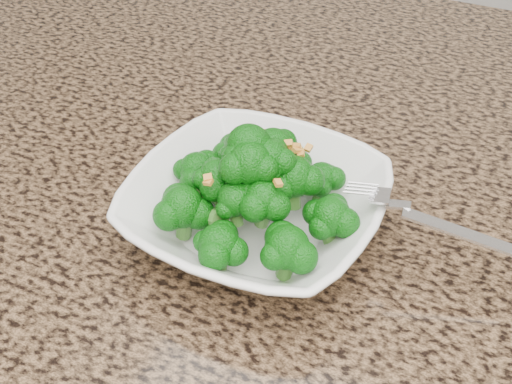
% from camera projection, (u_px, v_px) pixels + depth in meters
% --- Properties ---
extents(granite_counter, '(1.64, 1.04, 0.03)m').
position_uv_depth(granite_counter, '(330.00, 187.00, 0.71)').
color(granite_counter, brown).
rests_on(granite_counter, cabinet).
extents(bowl, '(0.25, 0.25, 0.06)m').
position_uv_depth(bowl, '(256.00, 208.00, 0.62)').
color(bowl, white).
rests_on(bowl, granite_counter).
extents(broccoli_pile, '(0.21, 0.21, 0.07)m').
position_uv_depth(broccoli_pile, '(256.00, 154.00, 0.57)').
color(broccoli_pile, '#0B600B').
rests_on(broccoli_pile, bowl).
extents(garlic_topping, '(0.13, 0.13, 0.01)m').
position_uv_depth(garlic_topping, '(256.00, 117.00, 0.55)').
color(garlic_topping, gold).
rests_on(garlic_topping, broccoli_pile).
extents(fork, '(0.18, 0.06, 0.01)m').
position_uv_depth(fork, '(403.00, 206.00, 0.57)').
color(fork, silver).
rests_on(fork, bowl).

